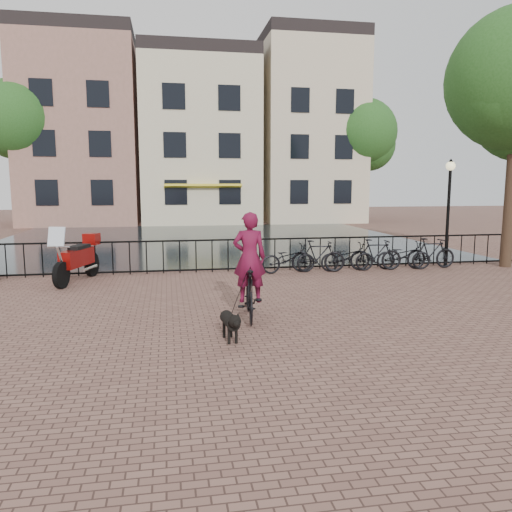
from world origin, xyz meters
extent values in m
plane|color=brown|center=(0.00, 0.00, 0.00)|extent=(100.00, 100.00, 0.00)
plane|color=black|center=(0.00, 17.30, 0.00)|extent=(20.00, 20.00, 0.00)
cube|color=black|center=(0.00, 8.00, 1.00)|extent=(20.00, 0.05, 0.05)
cube|color=black|center=(0.00, 8.00, 0.08)|extent=(20.00, 0.05, 0.05)
cube|color=#8C6151|center=(-7.50, 30.00, 6.00)|extent=(7.50, 9.00, 12.00)
cube|color=black|center=(-7.50, 30.00, 12.40)|extent=(7.50, 9.00, 0.80)
cube|color=beige|center=(0.50, 30.00, 5.50)|extent=(8.00, 9.00, 11.00)
cube|color=black|center=(0.50, 30.00, 11.40)|extent=(8.00, 9.00, 0.80)
cube|color=yellow|center=(0.50, 25.30, 2.60)|extent=(5.00, 0.60, 0.15)
cube|color=beige|center=(8.50, 30.00, 6.25)|extent=(7.00, 9.00, 12.50)
cube|color=black|center=(8.50, 30.00, 12.90)|extent=(7.00, 9.00, 0.80)
cylinder|color=black|center=(-11.00, 27.00, 3.15)|extent=(0.36, 0.36, 6.30)
sphere|color=#214F1A|center=(-11.00, 27.00, 6.75)|extent=(5.04, 5.04, 5.04)
cylinder|color=black|center=(9.20, 7.30, 2.80)|extent=(0.36, 0.36, 5.60)
cylinder|color=black|center=(12.00, 27.00, 2.97)|extent=(0.36, 0.36, 5.95)
sphere|color=#214F1A|center=(12.00, 27.00, 6.38)|extent=(4.76, 4.76, 4.76)
cylinder|color=black|center=(7.20, 7.60, 1.60)|extent=(0.10, 0.10, 3.20)
sphere|color=beige|center=(7.20, 7.60, 3.30)|extent=(0.30, 0.30, 0.30)
imported|color=black|center=(-0.24, 2.39, 0.56)|extent=(0.73, 1.90, 1.12)
imported|color=maroon|center=(-0.24, 2.39, 1.45)|extent=(0.85, 0.61, 2.19)
imported|color=black|center=(1.80, 7.40, 0.45)|extent=(1.77, 0.77, 0.90)
imported|color=black|center=(2.75, 7.40, 0.50)|extent=(1.72, 0.73, 1.00)
imported|color=black|center=(3.70, 7.40, 0.45)|extent=(1.73, 0.63, 0.90)
imported|color=black|center=(4.65, 7.40, 0.50)|extent=(1.70, 0.64, 1.00)
imported|color=black|center=(5.60, 7.40, 0.45)|extent=(1.79, 0.89, 0.90)
imported|color=black|center=(6.55, 7.40, 0.50)|extent=(1.67, 0.48, 1.00)
camera|label=1|loc=(-1.84, -7.37, 2.72)|focal=35.00mm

